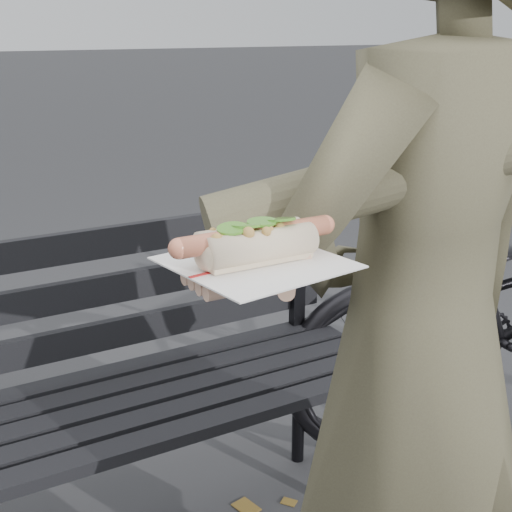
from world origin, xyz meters
The scene contains 3 objects.
park_bench centered at (-0.04, 0.82, 0.52)m, with size 1.50×0.44×0.88m.
person centered at (0.30, 0.05, 0.84)m, with size 0.62×0.40×1.69m, color #4A4531.
held_hotdog centered at (0.11, 0.00, 1.14)m, with size 0.62×0.32×0.20m.
Camera 1 is at (-0.48, -0.77, 1.37)m, focal length 50.00 mm.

